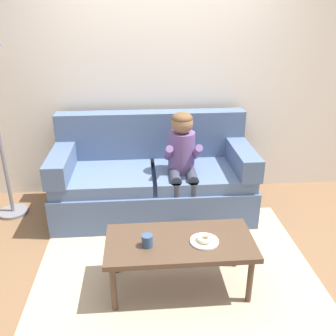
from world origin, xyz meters
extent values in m
plane|color=brown|center=(0.00, 0.00, 0.00)|extent=(10.00, 10.00, 0.00)
cube|color=silver|center=(0.00, 1.40, 1.40)|extent=(8.00, 0.10, 2.80)
cube|color=tan|center=(0.00, -0.25, 0.01)|extent=(2.26, 2.01, 0.01)
cube|color=slate|center=(-0.13, 0.80, 0.19)|extent=(1.99, 0.90, 0.38)
cube|color=slate|center=(-0.63, 0.75, 0.44)|extent=(0.96, 0.74, 0.12)
cube|color=slate|center=(0.37, 0.75, 0.44)|extent=(0.96, 0.74, 0.12)
cube|color=slate|center=(-0.13, 1.15, 0.75)|extent=(1.99, 0.20, 0.49)
cube|color=slate|center=(-1.03, 0.80, 0.61)|extent=(0.20, 0.90, 0.22)
cube|color=slate|center=(0.76, 0.80, 0.61)|extent=(0.20, 0.90, 0.22)
cube|color=#4C3828|center=(0.01, -0.37, 0.41)|extent=(1.09, 0.53, 0.04)
cylinder|color=#4C3828|center=(-0.47, -0.58, 0.19)|extent=(0.04, 0.04, 0.39)
cylinder|color=#4C3828|center=(0.50, -0.58, 0.19)|extent=(0.04, 0.04, 0.39)
cylinder|color=#4C3828|center=(-0.47, -0.17, 0.19)|extent=(0.04, 0.04, 0.39)
cylinder|color=#4C3828|center=(0.50, -0.17, 0.19)|extent=(0.04, 0.04, 0.39)
cylinder|color=#664C84|center=(0.14, 0.72, 0.70)|extent=(0.26, 0.26, 0.40)
sphere|color=#846047|center=(0.14, 0.70, 1.00)|extent=(0.21, 0.21, 0.21)
ellipsoid|color=brown|center=(0.14, 0.70, 1.04)|extent=(0.20, 0.20, 0.12)
cylinder|color=#333847|center=(0.06, 0.57, 0.51)|extent=(0.11, 0.30, 0.11)
cylinder|color=#333847|center=(0.06, 0.42, 0.28)|extent=(0.09, 0.09, 0.44)
cube|color=black|center=(0.06, 0.37, 0.03)|extent=(0.10, 0.20, 0.06)
cylinder|color=#664C84|center=(0.01, 0.62, 0.74)|extent=(0.07, 0.29, 0.23)
cylinder|color=#333847|center=(0.22, 0.57, 0.51)|extent=(0.11, 0.30, 0.11)
cylinder|color=#333847|center=(0.22, 0.42, 0.28)|extent=(0.09, 0.09, 0.44)
cube|color=black|center=(0.22, 0.37, 0.03)|extent=(0.10, 0.20, 0.06)
cylinder|color=#664C84|center=(0.28, 0.62, 0.74)|extent=(0.07, 0.29, 0.23)
cylinder|color=white|center=(0.19, -0.41, 0.43)|extent=(0.21, 0.21, 0.01)
torus|color=beige|center=(0.19, -0.41, 0.46)|extent=(0.13, 0.13, 0.04)
cylinder|color=#334C72|center=(-0.23, -0.42, 0.47)|extent=(0.08, 0.08, 0.09)
cylinder|color=slate|center=(-1.62, 0.88, 0.01)|extent=(0.30, 0.30, 0.03)
camera|label=1|loc=(-0.26, -2.61, 1.99)|focal=39.27mm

